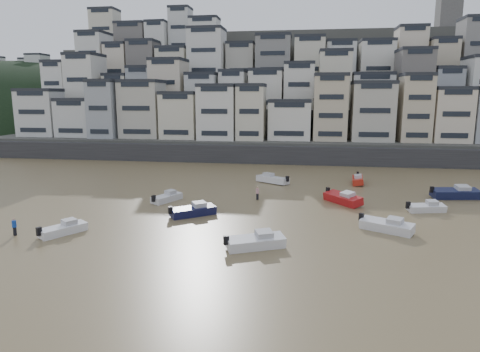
% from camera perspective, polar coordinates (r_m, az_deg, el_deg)
% --- Properties ---
extents(ground, '(400.00, 400.00, 0.00)m').
position_cam_1_polar(ground, '(27.20, -27.35, -19.95)').
color(ground, brown).
rests_on(ground, ground).
extents(sea_strip, '(340.00, 340.00, 0.00)m').
position_cam_1_polar(sea_strip, '(206.12, -28.75, 5.76)').
color(sea_strip, '#41585E').
rests_on(sea_strip, ground).
extents(harbor_wall, '(140.00, 3.00, 3.50)m').
position_cam_1_polar(harbor_wall, '(84.50, 5.39, 2.85)').
color(harbor_wall, '#38383A').
rests_on(harbor_wall, ground).
extents(hillside, '(141.04, 66.00, 50.00)m').
position_cam_1_polar(hillside, '(123.41, 8.83, 10.51)').
color(hillside, '#4C4C47').
rests_on(hillside, ground).
extents(headland, '(216.00, 135.00, 53.33)m').
position_cam_1_polar(headland, '(189.20, -26.94, 5.59)').
color(headland, black).
rests_on(headland, ground).
extents(boat_a, '(5.94, 4.11, 1.55)m').
position_cam_1_polar(boat_a, '(38.05, 2.12, -8.54)').
color(boat_a, white).
rests_on(boat_a, ground).
extents(boat_b, '(5.77, 4.32, 1.52)m').
position_cam_1_polar(boat_b, '(44.97, 18.98, -6.09)').
color(boat_b, silver).
rests_on(boat_b, ground).
extents(boat_c, '(5.57, 4.85, 1.53)m').
position_cam_1_polar(boat_c, '(48.23, -6.27, -4.42)').
color(boat_c, '#12143A').
rests_on(boat_c, ground).
extents(boat_d, '(4.89, 2.50, 1.27)m').
position_cam_1_polar(boat_d, '(54.04, 23.61, -3.76)').
color(boat_d, silver).
rests_on(boat_d, ground).
extents(boat_e, '(5.19, 5.88, 1.62)m').
position_cam_1_polar(boat_e, '(54.82, 13.54, -2.75)').
color(boat_e, '#A81416').
rests_on(boat_e, ground).
extents(boat_f, '(3.56, 5.07, 1.33)m').
position_cam_1_polar(boat_f, '(55.13, -9.72, -2.69)').
color(boat_f, silver).
rests_on(boat_f, ground).
extents(boat_g, '(6.86, 3.19, 1.80)m').
position_cam_1_polar(boat_g, '(62.50, 26.79, -1.89)').
color(boat_g, '#13193C').
rests_on(boat_g, ground).
extents(boat_h, '(5.87, 4.59, 1.56)m').
position_cam_1_polar(boat_h, '(65.79, 4.37, -0.26)').
color(boat_h, silver).
rests_on(boat_h, ground).
extents(boat_i, '(2.26, 5.51, 1.46)m').
position_cam_1_polar(boat_i, '(67.68, 15.44, -0.36)').
color(boat_i, '#AE2315').
rests_on(boat_i, ground).
extents(boat_j, '(3.95, 5.03, 1.34)m').
position_cam_1_polar(boat_j, '(45.22, -22.52, -6.36)').
color(boat_j, white).
rests_on(boat_j, ground).
extents(person_blue, '(0.44, 0.44, 1.74)m').
position_cam_1_polar(person_blue, '(46.78, -27.87, -5.99)').
color(person_blue, '#153EA4').
rests_on(person_blue, ground).
extents(person_pink, '(0.44, 0.44, 1.74)m').
position_cam_1_polar(person_pink, '(55.25, 2.34, -2.29)').
color(person_pink, '#C1888D').
rests_on(person_pink, ground).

